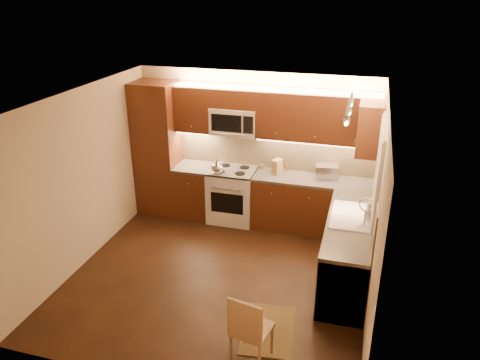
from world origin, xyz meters
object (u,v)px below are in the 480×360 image
(sink, at_px, (351,211))
(knife_block, at_px, (277,167))
(stove, at_px, (233,195))
(kettle, at_px, (217,166))
(dining_chair, at_px, (252,327))
(microwave, at_px, (235,121))
(soap_bottle, at_px, (371,205))
(toaster_oven, at_px, (327,171))

(sink, bearing_deg, knife_block, 136.21)
(sink, relative_size, knife_block, 3.56)
(stove, bearing_deg, sink, -29.36)
(kettle, relative_size, dining_chair, 0.28)
(microwave, distance_m, sink, 2.48)
(stove, distance_m, sink, 2.35)
(stove, xyz_separation_m, knife_block, (0.73, 0.09, 0.56))
(soap_bottle, bearing_deg, microwave, 138.00)
(stove, xyz_separation_m, dining_chair, (1.13, -3.07, -0.02))
(knife_block, height_order, dining_chair, knife_block)
(microwave, relative_size, soap_bottle, 3.62)
(kettle, bearing_deg, knife_block, 1.64)
(toaster_oven, relative_size, knife_block, 1.50)
(soap_bottle, xyz_separation_m, dining_chair, (-1.11, -2.16, -0.57))
(stove, bearing_deg, kettle, -132.46)
(stove, relative_size, soap_bottle, 4.38)
(microwave, bearing_deg, soap_bottle, -24.91)
(knife_block, xyz_separation_m, dining_chair, (0.40, -3.16, -0.58))
(toaster_oven, xyz_separation_m, knife_block, (-0.80, -0.05, 0.01))
(knife_block, relative_size, soap_bottle, 1.15)
(microwave, distance_m, toaster_oven, 1.69)
(knife_block, xyz_separation_m, soap_bottle, (1.51, -1.00, -0.02))
(sink, relative_size, dining_chair, 0.99)
(soap_bottle, bearing_deg, dining_chair, -134.20)
(microwave, xyz_separation_m, soap_bottle, (2.24, -1.04, -0.72))
(kettle, bearing_deg, sink, -39.03)
(stove, relative_size, sink, 1.07)
(microwave, relative_size, kettle, 3.10)
(microwave, bearing_deg, stove, -90.00)
(stove, xyz_separation_m, microwave, (0.00, 0.14, 1.26))
(microwave, height_order, kettle, microwave)
(microwave, height_order, sink, microwave)
(microwave, relative_size, sink, 0.88)
(microwave, height_order, knife_block, microwave)
(kettle, xyz_separation_m, dining_chair, (1.33, -2.86, -0.61))
(kettle, distance_m, soap_bottle, 2.53)
(stove, distance_m, kettle, 0.65)
(microwave, xyz_separation_m, knife_block, (0.73, -0.04, -0.70))
(sink, xyz_separation_m, knife_block, (-1.27, 1.22, 0.05))
(kettle, bearing_deg, stove, 31.02)
(microwave, relative_size, dining_chair, 0.87)
(stove, height_order, sink, sink)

